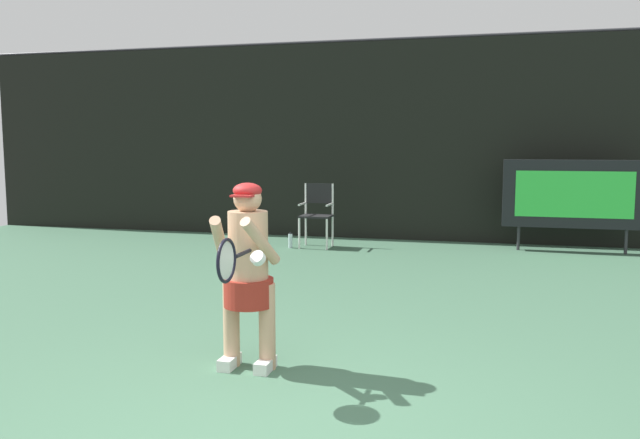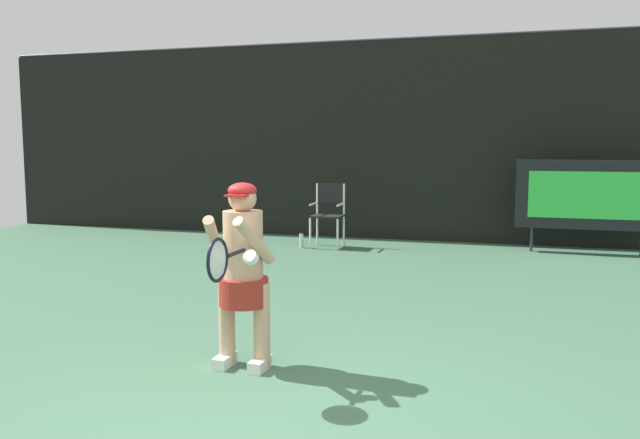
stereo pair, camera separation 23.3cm
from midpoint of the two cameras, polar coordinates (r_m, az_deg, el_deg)
name	(u,v)px [view 2 (the right image)]	position (r m, az deg, el deg)	size (l,w,h in m)	color
backdrop_screen	(439,141)	(11.96, 10.93, 6.77)	(18.00, 0.12, 3.66)	black
scoreboard	(588,195)	(11.27, 22.90, 1.99)	(2.20, 0.21, 1.50)	black
umpire_chair	(328,211)	(11.11, 1.33, 0.75)	(0.52, 0.44, 1.08)	white
water_bottle	(301,241)	(11.06, -1.04, -1.86)	(0.07, 0.07, 0.27)	silver
tennis_player	(243,268)	(5.12, -5.46, -4.26)	(0.52, 0.59, 1.46)	white
tennis_racket	(219,259)	(4.54, -7.37, -3.48)	(0.03, 0.60, 0.31)	black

